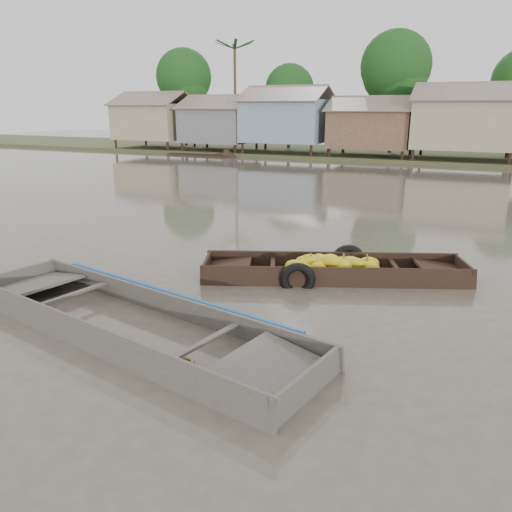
% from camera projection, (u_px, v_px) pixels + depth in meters
% --- Properties ---
extents(ground, '(120.00, 120.00, 0.00)m').
position_uv_depth(ground, '(257.00, 303.00, 10.11)').
color(ground, '#50483D').
rests_on(ground, ground).
extents(riverbank, '(120.00, 12.47, 10.22)m').
position_uv_depth(riverbank, '(474.00, 117.00, 35.91)').
color(riverbank, '#384723').
rests_on(riverbank, ground).
extents(banana_boat, '(6.15, 3.55, 0.83)m').
position_uv_depth(banana_boat, '(331.00, 270.00, 11.57)').
color(banana_boat, black).
rests_on(banana_boat, ground).
extents(viewer_boat, '(7.64, 3.44, 0.60)m').
position_uv_depth(viewer_boat, '(132.00, 328.00, 8.83)').
color(viewer_boat, '#3F3A36').
rests_on(viewer_boat, ground).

